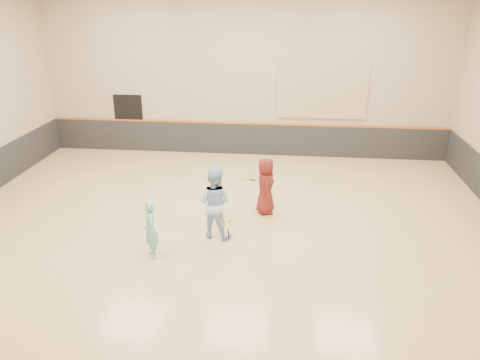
# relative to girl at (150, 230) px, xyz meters

# --- Properties ---
(room) EXTENTS (15.04, 12.04, 6.22)m
(room) POSITION_rel_girl_xyz_m (1.45, 1.79, 0.10)
(room) COLOR tan
(room) RESTS_ON ground
(wainscot_back) EXTENTS (14.90, 0.04, 1.20)m
(wainscot_back) POSITION_rel_girl_xyz_m (1.45, 7.76, -0.11)
(wainscot_back) COLOR #232326
(wainscot_back) RESTS_ON floor
(accent_stripe) EXTENTS (14.90, 0.03, 0.06)m
(accent_stripe) POSITION_rel_girl_xyz_m (1.45, 7.75, 0.51)
(accent_stripe) COLOR #D85914
(accent_stripe) RESTS_ON wall_back
(acoustic_panel) EXTENTS (3.20, 0.08, 2.00)m
(acoustic_panel) POSITION_rel_girl_xyz_m (4.25, 7.74, 1.79)
(acoustic_panel) COLOR tan
(acoustic_panel) RESTS_ON wall_back
(doorway) EXTENTS (1.10, 0.05, 2.20)m
(doorway) POSITION_rel_girl_xyz_m (-3.05, 7.77, 0.39)
(doorway) COLOR black
(doorway) RESTS_ON floor
(girl) EXTENTS (0.52, 0.61, 1.42)m
(girl) POSITION_rel_girl_xyz_m (0.00, 0.00, 0.00)
(girl) COLOR #71C4C2
(girl) RESTS_ON floor
(instructor) EXTENTS (1.04, 0.90, 1.85)m
(instructor) POSITION_rel_girl_xyz_m (1.32, 1.16, 0.21)
(instructor) COLOR #9CC1F1
(instructor) RESTS_ON floor
(young_man) EXTENTS (0.61, 0.85, 1.61)m
(young_man) POSITION_rel_girl_xyz_m (2.51, 2.67, 0.09)
(young_man) COLOR maroon
(young_man) RESTS_ON floor
(held_racket) EXTENTS (0.37, 0.37, 0.61)m
(held_racket) POSITION_rel_girl_xyz_m (1.69, 0.87, -0.14)
(held_racket) COLOR gold
(held_racket) RESTS_ON instructor
(spare_racket) EXTENTS (0.70, 0.70, 0.09)m
(spare_racket) POSITION_rel_girl_xyz_m (1.72, 5.17, -0.67)
(spare_racket) COLOR #A9C42B
(spare_racket) RESTS_ON floor
(ball_under_racket) EXTENTS (0.07, 0.07, 0.07)m
(ball_under_racket) POSITION_rel_girl_xyz_m (1.59, 1.98, -0.68)
(ball_under_racket) COLOR #C3D631
(ball_under_racket) RESTS_ON floor
(ball_in_hand) EXTENTS (0.07, 0.07, 0.07)m
(ball_in_hand) POSITION_rel_girl_xyz_m (2.66, 2.59, 0.37)
(ball_in_hand) COLOR #BFD932
(ball_in_hand) RESTS_ON young_man
(ball_beside_spare) EXTENTS (0.07, 0.07, 0.07)m
(ball_beside_spare) POSITION_rel_girl_xyz_m (-0.48, 3.43, -0.68)
(ball_beside_spare) COLOR #D1EA36
(ball_beside_spare) RESTS_ON floor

